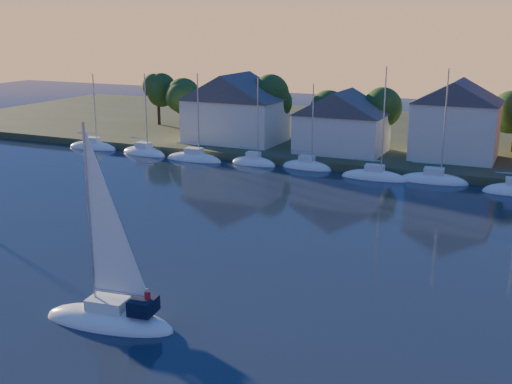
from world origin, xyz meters
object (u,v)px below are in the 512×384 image
Objects in this scene: clubhouse_east at (456,119)px; clubhouse_centre at (342,121)px; clubhouse_west at (235,107)px; hero_sailboat at (111,315)px.

clubhouse_centre is at bearing -171.87° from clubhouse_east.
clubhouse_west is 55.81m from hero_sailboat.
clubhouse_west is 30.02m from clubhouse_east.
clubhouse_east is (14.00, 2.00, 0.87)m from clubhouse_centre.
clubhouse_east reaches higher than clubhouse_centre.
hero_sailboat is at bearing -71.22° from clubhouse_west.
clubhouse_centre is 1.10× the size of clubhouse_east.
clubhouse_east is 55.21m from hero_sailboat.
hero_sailboat is at bearing -87.91° from clubhouse_centre.
clubhouse_east is at bearing -109.95° from hero_sailboat.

